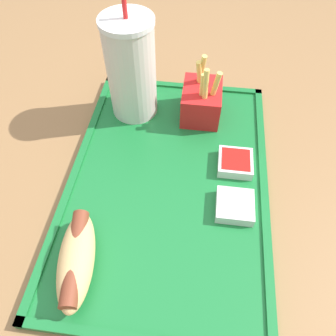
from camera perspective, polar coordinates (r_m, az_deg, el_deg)
name	(u,v)px	position (r m, az deg, el deg)	size (l,w,h in m)	color
ground_plane	(161,294)	(1.21, -1.31, -21.10)	(8.00, 8.00, 0.00)	#383333
dining_table	(158,252)	(0.87, -1.77, -14.39)	(1.31, 1.02, 0.73)	olive
food_tray	(168,181)	(0.52, 0.00, -2.31)	(0.47, 0.31, 0.01)	#197233
soda_cup	(131,69)	(0.57, -6.43, 16.72)	(0.09, 0.09, 0.21)	silver
hot_dog_far	(76,259)	(0.44, -15.68, -15.01)	(0.14, 0.07, 0.04)	#DBB270
fries_carton	(201,101)	(0.59, 5.85, 11.60)	(0.08, 0.07, 0.11)	red
sauce_cup_mayo	(235,206)	(0.49, 11.57, -6.42)	(0.05, 0.05, 0.02)	silver
sauce_cup_ketchup	(235,162)	(0.54, 11.63, 0.97)	(0.05, 0.05, 0.02)	silver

